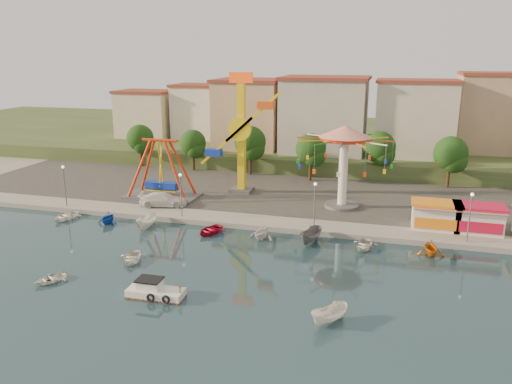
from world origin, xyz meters
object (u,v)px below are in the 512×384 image
(kamikaze_tower, at_px, (244,137))
(rowboat_a, at_px, (132,258))
(pirate_ship_ride, at_px, (161,170))
(van, at_px, (163,200))
(skiff, at_px, (329,315))
(wave_swinger, at_px, (344,148))
(cabin_motorboat, at_px, (154,292))

(kamikaze_tower, xyz_separation_m, rowboat_a, (-3.94, -24.74, -8.07))
(pirate_ship_ride, relative_size, kamikaze_tower, 0.61)
(rowboat_a, height_order, van, van)
(pirate_ship_ride, height_order, skiff, pirate_ship_ride)
(rowboat_a, bearing_deg, pirate_ship_ride, 86.47)
(rowboat_a, bearing_deg, wave_swinger, 29.11)
(kamikaze_tower, distance_m, cabin_motorboat, 31.90)
(cabin_motorboat, bearing_deg, pirate_ship_ride, 112.79)
(rowboat_a, xyz_separation_m, van, (-4.14, 15.74, 1.10))
(wave_swinger, xyz_separation_m, skiff, (2.05, -27.90, -7.51))
(wave_swinger, xyz_separation_m, van, (-22.07, -5.68, -6.73))
(kamikaze_tower, xyz_separation_m, van, (-8.08, -9.00, -6.97))
(van, bearing_deg, wave_swinger, -89.87)
(pirate_ship_ride, height_order, cabin_motorboat, pirate_ship_ride)
(wave_swinger, bearing_deg, pirate_ship_ride, -175.71)
(kamikaze_tower, bearing_deg, rowboat_a, -99.04)
(kamikaze_tower, relative_size, skiff, 4.65)
(kamikaze_tower, relative_size, wave_swinger, 1.42)
(wave_swinger, distance_m, rowboat_a, 29.01)
(cabin_motorboat, distance_m, rowboat_a, 8.20)
(kamikaze_tower, xyz_separation_m, skiff, (16.04, -31.22, -7.75))
(skiff, bearing_deg, pirate_ship_ride, 172.51)
(pirate_ship_ride, bearing_deg, rowboat_a, -72.56)
(pirate_ship_ride, bearing_deg, cabin_motorboat, -65.67)
(skiff, distance_m, van, 32.81)
(cabin_motorboat, xyz_separation_m, rowboat_a, (-5.47, 6.11, -0.08))
(pirate_ship_ride, distance_m, wave_swinger, 24.45)
(cabin_motorboat, bearing_deg, van, 112.20)
(wave_swinger, bearing_deg, rowboat_a, -129.92)
(rowboat_a, xyz_separation_m, skiff, (19.98, -6.48, 0.32))
(pirate_ship_ride, distance_m, cabin_motorboat, 28.51)
(cabin_motorboat, distance_m, van, 23.89)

